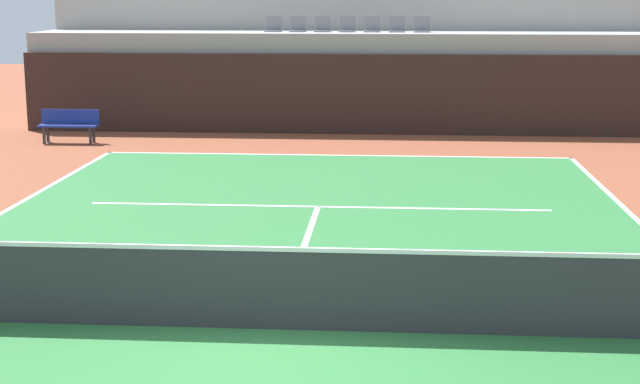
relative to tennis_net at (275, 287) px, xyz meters
name	(u,v)px	position (x,y,z in m)	size (l,w,h in m)	color
ground_plane	(275,330)	(0.00, 0.00, -0.51)	(80.00, 80.00, 0.00)	brown
court_surface	(275,329)	(0.00, 0.00, -0.50)	(11.00, 24.00, 0.01)	#2D7238
baseline_far	(336,155)	(0.00, 11.95, -0.50)	(11.00, 0.10, 0.00)	white
service_line_far	(318,207)	(0.00, 6.40, -0.50)	(8.26, 0.10, 0.00)	white
centre_service_line	(301,254)	(0.00, 3.20, -0.50)	(0.10, 6.40, 0.00)	white
back_wall	(344,94)	(0.00, 15.62, 0.57)	(17.58, 0.30, 2.15)	black
stands_tier_lower	(347,80)	(0.00, 16.97, 0.83)	(17.58, 2.40, 2.68)	#9E9E99
stands_tier_upper	(351,57)	(0.00, 19.37, 1.30)	(17.58, 2.40, 3.63)	#9E9E99
seating_row_lower	(347,27)	(0.00, 17.07, 2.29)	(4.62, 0.44, 0.44)	slate
tennis_net	(275,287)	(0.00, 0.00, 0.00)	(11.08, 0.08, 1.07)	black
player_bench	(69,123)	(-6.90, 13.42, 0.00)	(1.50, 0.40, 0.85)	navy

